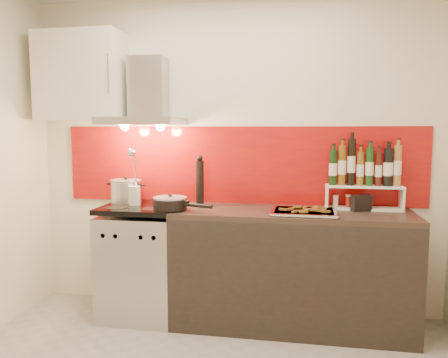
% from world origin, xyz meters
% --- Properties ---
extents(back_wall, '(3.40, 0.02, 2.60)m').
position_xyz_m(back_wall, '(0.00, 1.40, 1.30)').
color(back_wall, silver).
rests_on(back_wall, ground).
extents(backsplash, '(3.00, 0.02, 0.64)m').
position_xyz_m(backsplash, '(0.05, 1.39, 1.22)').
color(backsplash, '#95080F').
rests_on(backsplash, back_wall).
extents(range_stove, '(0.60, 0.60, 0.91)m').
position_xyz_m(range_stove, '(-0.70, 1.10, 0.44)').
color(range_stove, '#B7B7BA').
rests_on(range_stove, ground).
extents(counter, '(1.80, 0.60, 0.90)m').
position_xyz_m(counter, '(0.50, 1.10, 0.45)').
color(counter, black).
rests_on(counter, ground).
extents(range_hood, '(0.62, 0.50, 0.61)m').
position_xyz_m(range_hood, '(-0.70, 1.24, 1.74)').
color(range_hood, '#B7B7BA').
rests_on(range_hood, back_wall).
extents(upper_cabinet, '(0.70, 0.35, 0.72)m').
position_xyz_m(upper_cabinet, '(-1.25, 1.22, 1.95)').
color(upper_cabinet, white).
rests_on(upper_cabinet, back_wall).
extents(stock_pot, '(0.26, 0.26, 0.22)m').
position_xyz_m(stock_pot, '(-0.88, 1.22, 1.00)').
color(stock_pot, '#B7B7BA').
rests_on(stock_pot, range_stove).
extents(saute_pan, '(0.48, 0.26, 0.12)m').
position_xyz_m(saute_pan, '(-0.41, 0.96, 0.96)').
color(saute_pan, black).
rests_on(saute_pan, range_stove).
extents(utensil_jar, '(0.10, 0.15, 0.46)m').
position_xyz_m(utensil_jar, '(-0.76, 1.08, 1.04)').
color(utensil_jar, silver).
rests_on(utensil_jar, range_stove).
extents(pepper_mill, '(0.06, 0.06, 0.41)m').
position_xyz_m(pepper_mill, '(-0.25, 1.24, 1.10)').
color(pepper_mill, black).
rests_on(pepper_mill, counter).
extents(step_shelf, '(0.58, 0.16, 0.55)m').
position_xyz_m(step_shelf, '(1.04, 1.26, 1.16)').
color(step_shelf, white).
rests_on(step_shelf, counter).
extents(caddy_box, '(0.16, 0.12, 0.13)m').
position_xyz_m(caddy_box, '(1.01, 1.18, 0.96)').
color(caddy_box, black).
rests_on(caddy_box, counter).
extents(baking_tray, '(0.49, 0.38, 0.03)m').
position_xyz_m(baking_tray, '(0.59, 1.01, 0.92)').
color(baking_tray, silver).
rests_on(baking_tray, counter).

